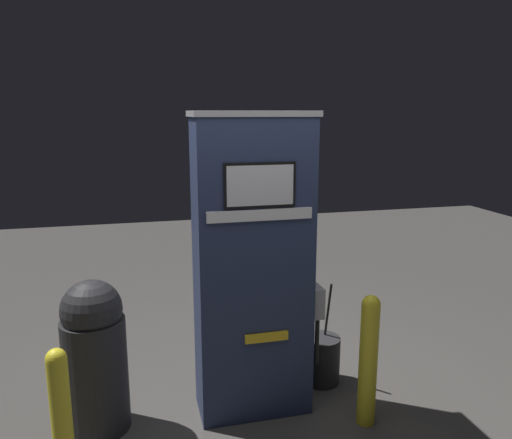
{
  "coord_description": "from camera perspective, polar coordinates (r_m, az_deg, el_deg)",
  "views": [
    {
      "loc": [
        -0.8,
        -3.1,
        2.18
      ],
      "look_at": [
        0.0,
        0.1,
        1.47
      ],
      "focal_mm": 35.0,
      "sensor_mm": 36.0,
      "label": 1
    }
  ],
  "objects": [
    {
      "name": "trash_bin",
      "position": [
        3.7,
        -17.95,
        -14.49
      ],
      "size": [
        0.43,
        0.43,
        1.09
      ],
      "color": "#232326",
      "rests_on": "ground_plane"
    },
    {
      "name": "gas_pump",
      "position": [
        3.56,
        -0.35,
        -5.48
      ],
      "size": [
        0.91,
        0.44,
        2.19
      ],
      "color": "#232D4C",
      "rests_on": "ground_plane"
    },
    {
      "name": "safety_bollard_far",
      "position": [
        3.32,
        -21.38,
        -20.0
      ],
      "size": [
        0.12,
        0.12,
        0.87
      ],
      "color": "yellow",
      "rests_on": "ground_plane"
    },
    {
      "name": "squeegee_bucket",
      "position": [
        4.28,
        7.47,
        -15.54
      ],
      "size": [
        0.3,
        0.3,
        0.86
      ],
      "color": "#262628",
      "rests_on": "ground_plane"
    },
    {
      "name": "ground_plane",
      "position": [
        3.87,
        0.4,
        -22.09
      ],
      "size": [
        14.0,
        14.0,
        0.0
      ],
      "primitive_type": "plane",
      "color": "#423F3D"
    },
    {
      "name": "safety_bollard",
      "position": [
        3.69,
        12.72,
        -15.12
      ],
      "size": [
        0.13,
        0.13,
        0.96
      ],
      "color": "yellow",
      "rests_on": "ground_plane"
    }
  ]
}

